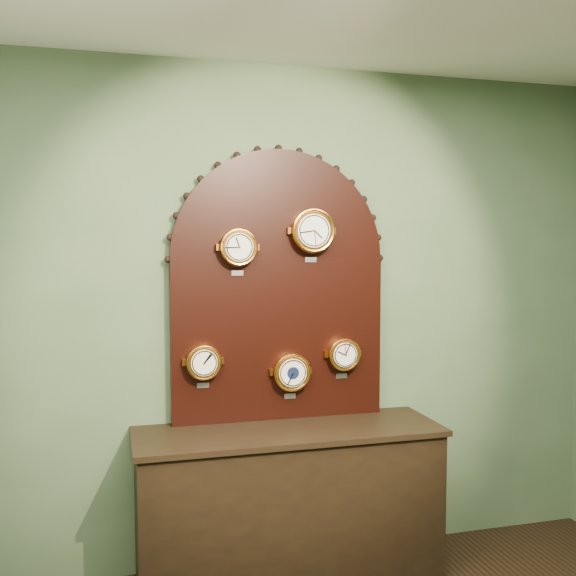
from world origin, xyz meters
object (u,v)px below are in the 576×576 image
object	(u,v)px
shop_counter	(289,507)
barometer	(291,372)
hygrometer	(204,362)
display_board	(279,277)
roman_clock	(238,247)
arabic_clock	(313,231)
tide_clock	(343,354)

from	to	relation	value
shop_counter	barometer	bearing A→B (deg)	69.89
hygrometer	barometer	size ratio (longest dim) A/B	0.92
shop_counter	barometer	distance (m)	0.72
display_board	hygrometer	world-z (taller)	display_board
roman_clock	arabic_clock	distance (m)	0.43
roman_clock	hygrometer	xyz separation A→B (m)	(-0.19, 0.00, -0.61)
arabic_clock	hygrometer	size ratio (longest dim) A/B	1.23
tide_clock	display_board	bearing A→B (deg)	169.74
hygrometer	tide_clock	xyz separation A→B (m)	(0.79, 0.00, 0.01)
roman_clock	barometer	xyz separation A→B (m)	(0.30, -0.00, -0.69)
roman_clock	shop_counter	bearing A→B (deg)	-32.75
tide_clock	shop_counter	bearing A→B (deg)	-156.90
shop_counter	display_board	bearing A→B (deg)	90.00
display_board	hygrometer	distance (m)	0.62
display_board	arabic_clock	bearing A→B (deg)	-20.84
shop_counter	roman_clock	distance (m)	1.42
roman_clock	tide_clock	distance (m)	0.85
roman_clock	tide_clock	size ratio (longest dim) A/B	1.07
shop_counter	tide_clock	distance (m)	0.88
display_board	barometer	xyz separation A→B (m)	(0.06, -0.07, -0.52)
display_board	shop_counter	bearing A→B (deg)	-90.00
roman_clock	hygrometer	bearing A→B (deg)	179.90
display_board	tide_clock	xyz separation A→B (m)	(0.36, -0.07, -0.44)
hygrometer	display_board	bearing A→B (deg)	8.65
shop_counter	tide_clock	size ratio (longest dim) A/B	6.70
display_board	barometer	world-z (taller)	display_board
shop_counter	tide_clock	xyz separation A→B (m)	(0.36, 0.15, 0.79)
display_board	roman_clock	world-z (taller)	display_board
display_board	barometer	distance (m)	0.53
tide_clock	hygrometer	bearing A→B (deg)	-179.99
barometer	shop_counter	bearing A→B (deg)	-110.11
hygrometer	tide_clock	distance (m)	0.79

